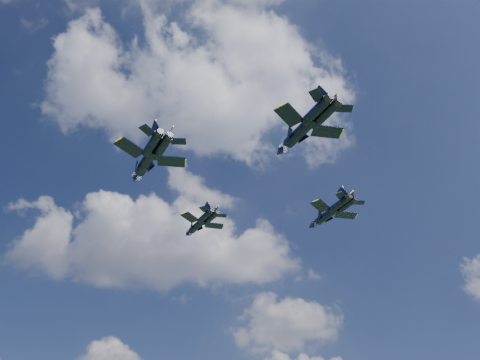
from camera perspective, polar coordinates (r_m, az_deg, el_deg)
name	(u,v)px	position (r m, az deg, el deg)	size (l,w,h in m)	color
jet_lead	(197,226)	(104.61, -5.24, -5.55)	(10.06, 13.17, 3.24)	black
jet_left	(146,163)	(81.70, -11.43, 2.08)	(11.84, 16.07, 3.87)	black
jet_right	(326,216)	(98.53, 10.44, -4.28)	(10.77, 14.49, 3.51)	black
jet_slot	(299,133)	(76.83, 7.17, 5.72)	(12.03, 16.26, 3.93)	black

